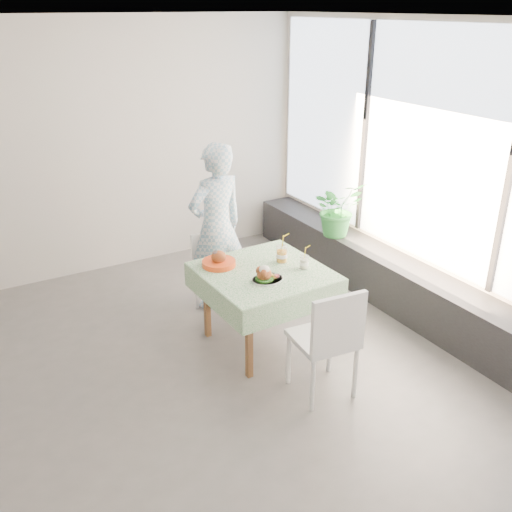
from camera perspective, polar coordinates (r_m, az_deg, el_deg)
floor at (r=4.84m, az=-11.57°, el=-13.17°), size 6.00×6.00×0.00m
ceiling at (r=3.90m, az=-15.18°, el=21.96°), size 6.00×6.00×0.00m
wall_back at (r=6.51m, az=-20.06°, el=9.31°), size 6.00×0.02×2.80m
wall_front at (r=2.21m, az=8.48°, el=-18.40°), size 6.00×0.02×2.80m
wall_right at (r=5.73m, az=16.88°, el=7.89°), size 0.02×5.00×2.80m
window_pane at (r=5.65m, az=16.97°, el=10.29°), size 0.01×4.80×2.18m
window_ledge at (r=6.00m, az=14.25°, el=-2.92°), size 0.40×4.80×0.50m
cafe_table at (r=5.12m, az=0.77°, el=-4.30°), size 1.07×1.07×0.74m
chair_far at (r=5.75m, az=-3.96°, el=-3.36°), size 0.42×0.42×0.82m
chair_near at (r=4.62m, az=6.70°, el=-10.30°), size 0.49×0.49×0.96m
diner at (r=5.66m, az=-3.99°, el=2.85°), size 0.68×0.50×1.71m
main_dish at (r=4.79m, az=0.99°, el=-2.00°), size 0.28×0.28×0.14m
juice_cup_orange at (r=5.14m, az=2.59°, el=0.15°), size 0.11×0.11×0.30m
juice_cup_lemonade at (r=5.03m, az=4.83°, el=-0.65°), size 0.09×0.09×0.24m
second_dish at (r=5.08m, az=-3.74°, el=-0.54°), size 0.30×0.30×0.14m
potted_plant at (r=6.38m, az=8.14°, el=4.70°), size 0.56×0.48×0.62m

